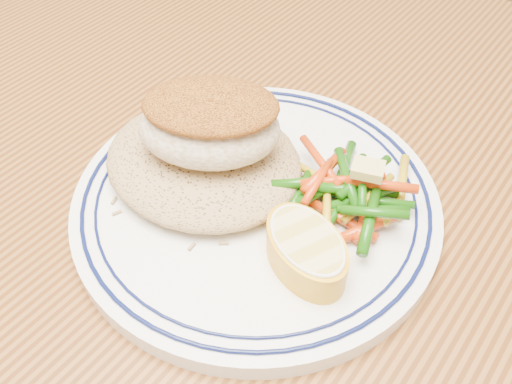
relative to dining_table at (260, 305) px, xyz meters
The scene contains 7 objects.
dining_table is the anchor object (origin of this frame).
plate 0.11m from the dining_table, 135.02° to the left, with size 0.27×0.27×0.02m.
rice_pilaf 0.14m from the dining_table, 168.34° to the left, with size 0.16×0.14×0.03m, color #97774B.
fish_fillet 0.17m from the dining_table, 164.02° to the left, with size 0.13×0.12×0.05m.
vegetable_pile 0.14m from the dining_table, 49.53° to the left, with size 0.11×0.11×0.03m.
butter_pat 0.16m from the dining_table, 51.12° to the left, with size 0.02×0.02×0.01m, color #DBC36B.
lemon_wedge 0.14m from the dining_table, 15.28° to the right, with size 0.08×0.08×0.03m.
Camera 1 is at (0.16, -0.21, 1.08)m, focal length 40.00 mm.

